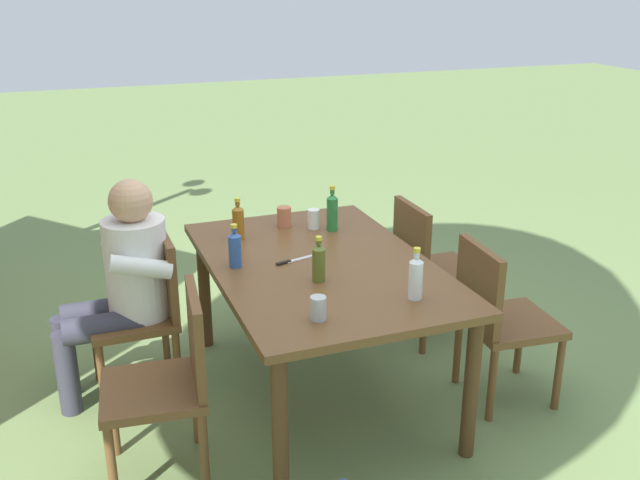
{
  "coord_description": "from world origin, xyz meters",
  "views": [
    {
      "loc": [
        -3.14,
        1.18,
        2.12
      ],
      "look_at": [
        0.0,
        0.0,
        0.88
      ],
      "focal_mm": 40.26,
      "sensor_mm": 36.0,
      "label": 1
    }
  ],
  "objects_px": {
    "person_in_white_shirt": "(122,280)",
    "backpack_by_far_side": "(298,268)",
    "chair_far_right": "(147,306)",
    "dining_table": "(320,277)",
    "cup_steel": "(318,308)",
    "chair_near_left": "(497,314)",
    "bottle_olive": "(319,262)",
    "bottle_clear": "(416,277)",
    "cup_terracotta": "(283,217)",
    "bottle_green": "(332,211)",
    "bottle_blue": "(235,249)",
    "bottle_amber": "(238,221)",
    "cup_white": "(314,219)",
    "chair_far_left": "(171,376)",
    "table_knife": "(294,260)",
    "chair_near_right": "(428,264)"
  },
  "relations": [
    {
      "from": "bottle_clear",
      "to": "backpack_by_far_side",
      "type": "relative_size",
      "value": 0.62
    },
    {
      "from": "person_in_white_shirt",
      "to": "backpack_by_far_side",
      "type": "distance_m",
      "value": 1.62
    },
    {
      "from": "dining_table",
      "to": "bottle_clear",
      "type": "bearing_deg",
      "value": -155.92
    },
    {
      "from": "cup_white",
      "to": "backpack_by_far_side",
      "type": "relative_size",
      "value": 0.29
    },
    {
      "from": "chair_far_right",
      "to": "bottle_blue",
      "type": "relative_size",
      "value": 3.92
    },
    {
      "from": "dining_table",
      "to": "bottle_blue",
      "type": "height_order",
      "value": "bottle_blue"
    },
    {
      "from": "table_knife",
      "to": "cup_terracotta",
      "type": "bearing_deg",
      "value": -12.39
    },
    {
      "from": "chair_far_left",
      "to": "bottle_olive",
      "type": "bearing_deg",
      "value": -77.66
    },
    {
      "from": "dining_table",
      "to": "bottle_green",
      "type": "height_order",
      "value": "bottle_green"
    },
    {
      "from": "bottle_olive",
      "to": "backpack_by_far_side",
      "type": "xyz_separation_m",
      "value": [
        1.49,
        -0.4,
        -0.67
      ]
    },
    {
      "from": "chair_far_right",
      "to": "dining_table",
      "type": "bearing_deg",
      "value": -113.97
    },
    {
      "from": "bottle_olive",
      "to": "bottle_green",
      "type": "xyz_separation_m",
      "value": [
        0.64,
        -0.32,
        0.02
      ]
    },
    {
      "from": "bottle_olive",
      "to": "bottle_blue",
      "type": "xyz_separation_m",
      "value": [
        0.31,
        0.33,
        -0.0
      ]
    },
    {
      "from": "dining_table",
      "to": "bottle_amber",
      "type": "height_order",
      "value": "bottle_amber"
    },
    {
      "from": "cup_white",
      "to": "bottle_green",
      "type": "bearing_deg",
      "value": -128.4
    },
    {
      "from": "bottle_blue",
      "to": "bottle_amber",
      "type": "bearing_deg",
      "value": -16.9
    },
    {
      "from": "chair_far_left",
      "to": "person_in_white_shirt",
      "type": "distance_m",
      "value": 0.78
    },
    {
      "from": "bottle_olive",
      "to": "backpack_by_far_side",
      "type": "bearing_deg",
      "value": -15.11
    },
    {
      "from": "bottle_blue",
      "to": "cup_steel",
      "type": "xyz_separation_m",
      "value": [
        -0.69,
        -0.18,
        -0.04
      ]
    },
    {
      "from": "bottle_amber",
      "to": "cup_steel",
      "type": "distance_m",
      "value": 1.08
    },
    {
      "from": "person_in_white_shirt",
      "to": "cup_steel",
      "type": "bearing_deg",
      "value": -143.66
    },
    {
      "from": "chair_far_left",
      "to": "cup_steel",
      "type": "xyz_separation_m",
      "value": [
        -0.22,
        -0.6,
        0.32
      ]
    },
    {
      "from": "chair_far_left",
      "to": "chair_near_left",
      "type": "bearing_deg",
      "value": -89.48
    },
    {
      "from": "cup_terracotta",
      "to": "chair_far_right",
      "type": "bearing_deg",
      "value": 104.5
    },
    {
      "from": "backpack_by_far_side",
      "to": "bottle_blue",
      "type": "bearing_deg",
      "value": 148.26
    },
    {
      "from": "chair_far_left",
      "to": "table_knife",
      "type": "relative_size",
      "value": 3.66
    },
    {
      "from": "chair_far_right",
      "to": "bottle_amber",
      "type": "bearing_deg",
      "value": -78.72
    },
    {
      "from": "bottle_olive",
      "to": "bottle_blue",
      "type": "distance_m",
      "value": 0.45
    },
    {
      "from": "cup_white",
      "to": "backpack_by_far_side",
      "type": "xyz_separation_m",
      "value": [
        0.77,
        -0.17,
        -0.63
      ]
    },
    {
      "from": "cup_steel",
      "to": "chair_near_left",
      "type": "bearing_deg",
      "value": -77.69
    },
    {
      "from": "table_knife",
      "to": "bottle_olive",
      "type": "bearing_deg",
      "value": -173.23
    },
    {
      "from": "chair_near_right",
      "to": "bottle_blue",
      "type": "xyz_separation_m",
      "value": [
        -0.28,
        1.25,
        0.37
      ]
    },
    {
      "from": "chair_far_left",
      "to": "person_in_white_shirt",
      "type": "xyz_separation_m",
      "value": [
        0.75,
        0.11,
        0.17
      ]
    },
    {
      "from": "dining_table",
      "to": "chair_near_left",
      "type": "bearing_deg",
      "value": -113.55
    },
    {
      "from": "bottle_clear",
      "to": "cup_terracotta",
      "type": "bearing_deg",
      "value": 12.47
    },
    {
      "from": "chair_near_right",
      "to": "cup_steel",
      "type": "xyz_separation_m",
      "value": [
        -0.97,
        1.07,
        0.32
      ]
    },
    {
      "from": "cup_steel",
      "to": "bottle_amber",
      "type": "bearing_deg",
      "value": 3.42
    },
    {
      "from": "dining_table",
      "to": "cup_white",
      "type": "xyz_separation_m",
      "value": [
        0.5,
        -0.15,
        0.14
      ]
    },
    {
      "from": "bottle_green",
      "to": "backpack_by_far_side",
      "type": "distance_m",
      "value": 1.09
    },
    {
      "from": "bottle_blue",
      "to": "backpack_by_far_side",
      "type": "relative_size",
      "value": 0.57
    },
    {
      "from": "dining_table",
      "to": "cup_terracotta",
      "type": "xyz_separation_m",
      "value": [
        0.59,
        0.0,
        0.14
      ]
    },
    {
      "from": "bottle_amber",
      "to": "cup_white",
      "type": "xyz_separation_m",
      "value": [
        0.02,
        -0.45,
        -0.04
      ]
    },
    {
      "from": "bottle_amber",
      "to": "cup_steel",
      "type": "xyz_separation_m",
      "value": [
        -1.08,
        -0.06,
        -0.05
      ]
    },
    {
      "from": "chair_near_left",
      "to": "bottle_blue",
      "type": "height_order",
      "value": "bottle_blue"
    },
    {
      "from": "person_in_white_shirt",
      "to": "bottle_olive",
      "type": "bearing_deg",
      "value": -124.37
    },
    {
      "from": "chair_far_left",
      "to": "bottle_olive",
      "type": "distance_m",
      "value": 0.85
    },
    {
      "from": "bottle_olive",
      "to": "backpack_by_far_side",
      "type": "distance_m",
      "value": 1.68
    },
    {
      "from": "chair_near_left",
      "to": "bottle_clear",
      "type": "distance_m",
      "value": 0.72
    },
    {
      "from": "bottle_amber",
      "to": "cup_white",
      "type": "bearing_deg",
      "value": -87.47
    },
    {
      "from": "person_in_white_shirt",
      "to": "table_knife",
      "type": "bearing_deg",
      "value": -110.59
    }
  ]
}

